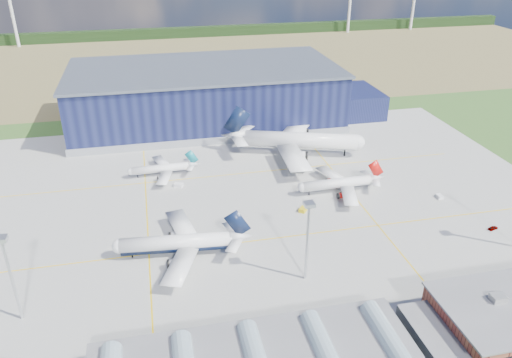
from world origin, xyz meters
The scene contains 17 objects.
ground centered at (0.00, 0.00, 0.00)m, with size 600.00×600.00×0.00m, color #2C5A22.
apron centered at (0.00, 10.00, 0.03)m, with size 220.00×160.00×0.08m.
farmland centered at (0.00, 220.00, 0.00)m, with size 600.00×220.00×0.01m, color olive.
treeline centered at (0.00, 300.00, 4.00)m, with size 600.00×8.00×8.00m, color black.
hangar centered at (2.81, 94.80, 11.62)m, with size 145.00×62.00×26.10m.
light_mast_west centered at (-60.00, -30.00, 15.43)m, with size 2.60×2.60×23.00m.
light_mast_center centered at (10.00, -30.00, 15.43)m, with size 2.60×2.60×23.00m.
airliner_navy centered at (-22.21, -12.00, 6.45)m, with size 39.56×38.70×12.90m, color white, non-canonical shape.
airliner_red centered at (35.20, 13.55, 5.25)m, with size 32.19×31.49×10.50m, color white, non-canonical shape.
airliner_widebody centered at (32.00, 47.60, 9.49)m, with size 58.24×56.97×18.99m, color white, non-canonical shape.
airliner_regional centered at (-24.11, 40.00, 4.40)m, with size 26.96×26.38×8.79m, color white, non-canonical shape.
gse_tug_b centered at (19.83, 3.33, 0.65)m, with size 2.01×3.02×1.31m, color gold.
gse_cart_a centered at (68.03, 1.82, 0.57)m, with size 1.77×2.65×1.15m, color silver.
gse_van_b centered at (27.37, 42.23, 1.08)m, with size 2.15×4.70×2.15m, color silver.
gse_cart_b centered at (-18.43, 29.45, 0.66)m, with size 2.03×3.04×1.32m, color silver.
car_a centered at (73.42, -19.76, 0.58)m, with size 1.37×3.40×1.16m, color #99999E.
car_b centered at (33.68, -48.00, 0.55)m, with size 1.16×3.32×1.09m, color #99999E.
Camera 1 is at (-25.52, -130.25, 82.94)m, focal length 35.00 mm.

